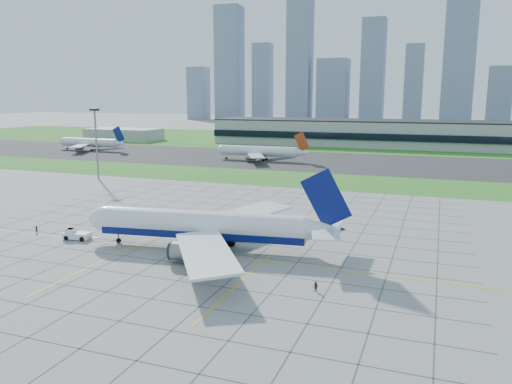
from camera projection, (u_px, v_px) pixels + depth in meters
ground at (182, 248)px, 99.38m from camera, size 1400.00×1400.00×0.00m
grass_median at (301, 179)px, 182.27m from camera, size 700.00×35.00×0.04m
asphalt_taxiway at (332, 161)px, 232.93m from camera, size 700.00×75.00×0.04m
grass_far at (366, 142)px, 334.24m from camera, size 700.00×145.00×0.04m
apron_markings at (208, 234)px, 109.45m from camera, size 120.00×130.00×0.03m
terminal at (428, 134)px, 295.97m from camera, size 260.00×43.00×15.80m
service_block at (124, 134)px, 346.63m from camera, size 50.00×25.00×8.00m
light_mast at (96, 135)px, 180.09m from camera, size 2.50×2.50×25.60m
city_skyline at (394, 71)px, 570.19m from camera, size 523.00×32.40×160.00m
airliner at (204, 226)px, 98.40m from camera, size 53.69×54.06×16.95m
pushback_tug at (76, 235)px, 105.65m from camera, size 8.18×3.45×2.25m
crew_near at (37, 229)px, 110.64m from camera, size 0.61×0.71×1.66m
crew_far at (316, 287)px, 77.14m from camera, size 0.99×0.91×1.66m
distant_jet_0 at (90, 142)px, 280.20m from camera, size 41.20×42.66×14.08m
distant_jet_1 at (260, 151)px, 235.68m from camera, size 43.46×42.66×14.08m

